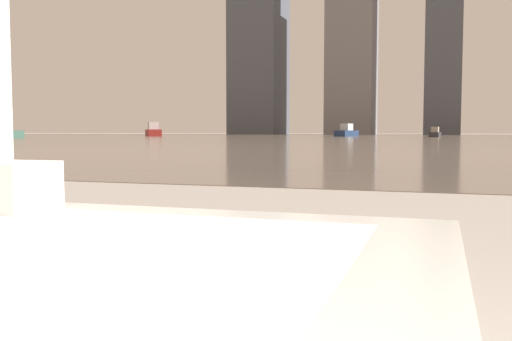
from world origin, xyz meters
TOP-DOWN VIEW (x-y plane):
  - towel_stack at (-0.18, 0.86)m, footprint 0.23×0.19m
  - harbor_water at (0.00, 62.00)m, footprint 180.00×110.00m
  - harbor_boat_0 at (-11.10, 75.48)m, footprint 2.66×4.77m
  - harbor_boat_2 at (0.15, 71.60)m, footprint 1.41×3.35m
  - harbor_boat_4 at (-37.99, 72.16)m, footprint 4.47×5.41m
  - harbor_boat_5 at (-43.42, 48.81)m, footprint 2.39×4.73m
  - skyline_tower_0 at (-36.87, 118.00)m, footprint 10.23×12.95m
  - skyline_tower_1 at (-16.84, 118.00)m, footprint 9.26×12.21m

SIDE VIEW (x-z plane):
  - harbor_water at x=0.00m, z-range 0.00..0.01m
  - harbor_boat_2 at x=0.15m, z-range -0.17..1.05m
  - harbor_boat_5 at x=-43.42m, z-range -0.24..1.45m
  - harbor_boat_0 at x=-11.10m, z-range -0.24..1.45m
  - towel_stack at x=-0.18m, z-range 0.57..0.69m
  - harbor_boat_4 at x=-37.99m, z-range -0.28..1.70m
  - skyline_tower_1 at x=-16.84m, z-range 0.00..29.59m
  - skyline_tower_0 at x=-36.87m, z-range 0.00..49.87m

